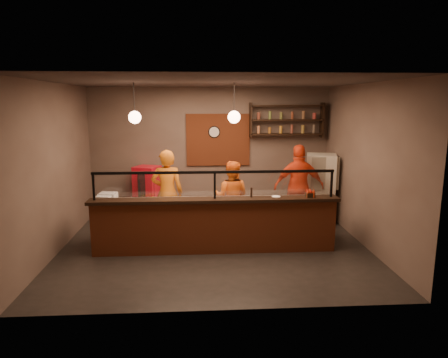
{
  "coord_description": "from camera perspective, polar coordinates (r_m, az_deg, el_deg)",
  "views": [
    {
      "loc": [
        -0.29,
        -7.57,
        2.83
      ],
      "look_at": [
        0.21,
        0.3,
        1.31
      ],
      "focal_mm": 32.0,
      "sensor_mm": 36.0,
      "label": 1
    }
  ],
  "objects": [
    {
      "name": "cook_right",
      "position": [
        9.16,
        10.66,
        -1.12
      ],
      "size": [
        1.14,
        0.53,
        1.91
      ],
      "primitive_type": "imported",
      "rotation": [
        0.0,
        0.0,
        3.08
      ],
      "color": "red",
      "rests_on": "floor"
    },
    {
      "name": "ceiling",
      "position": [
        7.59,
        -1.49,
        13.68
      ],
      "size": [
        6.0,
        6.0,
        0.0
      ],
      "primitive_type": "plane",
      "rotation": [
        3.14,
        0.0,
        0.0
      ],
      "color": "#3C322E",
      "rests_on": "wall_back"
    },
    {
      "name": "cook_mid",
      "position": [
        8.74,
        1.06,
        -2.58
      ],
      "size": [
        0.92,
        0.81,
        1.59
      ],
      "primitive_type": "imported",
      "rotation": [
        0.0,
        0.0,
        2.83
      ],
      "color": "orange",
      "rests_on": "floor"
    },
    {
      "name": "wall_shelving",
      "position": [
        10.14,
        8.93,
        8.34
      ],
      "size": [
        1.84,
        0.28,
        0.85
      ],
      "color": "black",
      "rests_on": "wall_back"
    },
    {
      "name": "wall_back",
      "position": [
        10.15,
        -1.98,
        3.93
      ],
      "size": [
        6.0,
        0.0,
        6.0
      ],
      "primitive_type": "plane",
      "rotation": [
        1.57,
        0.0,
        0.0
      ],
      "color": "#69584D",
      "rests_on": "floor"
    },
    {
      "name": "wall_front",
      "position": [
        5.23,
        -0.37,
        -2.72
      ],
      "size": [
        6.0,
        0.0,
        6.0
      ],
      "primitive_type": "plane",
      "rotation": [
        -1.57,
        0.0,
        0.0
      ],
      "color": "#69584D",
      "rests_on": "floor"
    },
    {
      "name": "service_counter",
      "position": [
        7.64,
        -1.3,
        -6.86
      ],
      "size": [
        4.6,
        0.25,
        1.0
      ],
      "primitive_type": "cube",
      "color": "brown",
      "rests_on": "floor"
    },
    {
      "name": "prep_tub_a",
      "position": [
        8.28,
        -16.54,
        -2.55
      ],
      "size": [
        0.29,
        0.23,
        0.14
      ],
      "primitive_type": "cube",
      "rotation": [
        0.0,
        0.0,
        0.05
      ],
      "color": "silver",
      "rests_on": "worktop"
    },
    {
      "name": "red_cooler",
      "position": [
        10.05,
        -10.85,
        -1.86
      ],
      "size": [
        0.71,
        0.68,
        1.29
      ],
      "primitive_type": "cube",
      "rotation": [
        0.0,
        0.0,
        -0.4
      ],
      "color": "red",
      "rests_on": "floor"
    },
    {
      "name": "small_plate",
      "position": [
        7.67,
        7.44,
        -2.5
      ],
      "size": [
        0.17,
        0.17,
        0.01
      ],
      "primitive_type": "cylinder",
      "rotation": [
        0.0,
        0.0,
        -0.06
      ],
      "color": "white",
      "rests_on": "counter_ledge"
    },
    {
      "name": "sneeze_guard",
      "position": [
        7.42,
        -1.33,
        -0.45
      ],
      "size": [
        4.5,
        0.05,
        0.52
      ],
      "color": "white",
      "rests_on": "counter_ledge"
    },
    {
      "name": "condiment_caddy",
      "position": [
        7.75,
        12.21,
        -2.23
      ],
      "size": [
        0.17,
        0.14,
        0.09
      ],
      "primitive_type": "cube",
      "rotation": [
        0.0,
        0.0,
        0.1
      ],
      "color": "black",
      "rests_on": "counter_ledge"
    },
    {
      "name": "worktop_cabinet",
      "position": [
        8.14,
        -1.45,
        -6.29
      ],
      "size": [
        4.6,
        0.75,
        0.85
      ],
      "primitive_type": "cube",
      "color": "gray",
      "rests_on": "floor"
    },
    {
      "name": "pendant_right",
      "position": [
        7.81,
        1.45,
        8.85
      ],
      "size": [
        0.24,
        0.24,
        0.77
      ],
      "color": "black",
      "rests_on": "ceiling"
    },
    {
      "name": "fridge",
      "position": [
        9.81,
        13.59,
        -1.27
      ],
      "size": [
        0.83,
        0.8,
        1.63
      ],
      "primitive_type": "cube",
      "rotation": [
        0.0,
        0.0,
        -0.28
      ],
      "color": "beige",
      "rests_on": "floor"
    },
    {
      "name": "rolling_pin",
      "position": [
        8.09,
        -11.45,
        -2.88
      ],
      "size": [
        0.39,
        0.23,
        0.07
      ],
      "primitive_type": "cylinder",
      "rotation": [
        0.0,
        1.57,
        0.42
      ],
      "color": "yellow",
      "rests_on": "worktop"
    },
    {
      "name": "pendant_left",
      "position": [
        7.87,
        -12.63,
        8.61
      ],
      "size": [
        0.24,
        0.24,
        0.77
      ],
      "color": "black",
      "rests_on": "ceiling"
    },
    {
      "name": "counter_ledge",
      "position": [
        7.5,
        -1.32,
        -3.0
      ],
      "size": [
        4.7,
        0.37,
        0.06
      ],
      "primitive_type": "cube",
      "color": "black",
      "rests_on": "service_counter"
    },
    {
      "name": "cook_left",
      "position": [
        8.62,
        -8.1,
        -1.96
      ],
      "size": [
        0.69,
        0.46,
        1.86
      ],
      "primitive_type": "imported",
      "rotation": [
        0.0,
        0.0,
        3.12
      ],
      "color": "#C46512",
      "rests_on": "floor"
    },
    {
      "name": "worktop",
      "position": [
        8.02,
        -1.46,
        -3.22
      ],
      "size": [
        4.6,
        0.75,
        0.05
      ],
      "primitive_type": "cube",
      "color": "silver",
      "rests_on": "worktop_cabinet"
    },
    {
      "name": "prep_tub_c",
      "position": [
        8.13,
        -16.78,
        -2.8
      ],
      "size": [
        0.32,
        0.28,
        0.14
      ],
      "primitive_type": "cube",
      "rotation": [
        0.0,
        0.0,
        -0.2
      ],
      "color": "white",
      "rests_on": "worktop"
    },
    {
      "name": "wall_left",
      "position": [
        8.14,
        -23.05,
        1.32
      ],
      "size": [
        0.0,
        5.0,
        5.0
      ],
      "primitive_type": "plane",
      "rotation": [
        1.57,
        0.0,
        1.57
      ],
      "color": "#69584D",
      "rests_on": "floor"
    },
    {
      "name": "pizza_dough",
      "position": [
        8.08,
        4.21,
        -2.91
      ],
      "size": [
        0.62,
        0.62,
        0.01
      ],
      "primitive_type": "cylinder",
      "rotation": [
        0.0,
        0.0,
        -0.36
      ],
      "color": "beige",
      "rests_on": "worktop"
    },
    {
      "name": "floor",
      "position": [
        8.09,
        -1.38,
        -9.59
      ],
      "size": [
        6.0,
        6.0,
        0.0
      ],
      "primitive_type": "plane",
      "color": "black",
      "rests_on": "ground"
    },
    {
      "name": "pepper_mill",
      "position": [
        7.58,
        3.94,
        -1.92
      ],
      "size": [
        0.04,
        0.04,
        0.19
      ],
      "primitive_type": "cylinder",
      "rotation": [
        0.0,
        0.0,
        0.05
      ],
      "color": "black",
      "rests_on": "counter_ledge"
    },
    {
      "name": "wall_clock",
      "position": [
        10.07,
        -1.42,
        6.73
      ],
      "size": [
        0.3,
        0.04,
        0.3
      ],
      "primitive_type": "cylinder",
      "rotation": [
        1.57,
        0.0,
        0.0
      ],
      "color": "black",
      "rests_on": "wall_back"
    },
    {
      "name": "brick_patch",
      "position": [
        10.1,
        -0.84,
        5.61
      ],
      "size": [
        1.6,
        0.04,
        1.3
      ],
      "primitive_type": "cube",
      "color": "brown",
      "rests_on": "wall_back"
    },
    {
      "name": "wall_right",
      "position": [
        8.35,
        19.63,
        1.78
      ],
      "size": [
        0.0,
        5.0,
        5.0
      ],
      "primitive_type": "plane",
      "rotation": [
        1.57,
        0.0,
        -1.57
      ],
      "color": "#69584D",
      "rests_on": "floor"
    },
    {
      "name": "prep_tub_b",
      "position": [
        8.27,
        -16.23,
        -2.46
      ],
      "size": [
        0.36,
        0.3,
        0.16
      ],
      "primitive_type": "cube",
      "rotation": [
        0.0,
        0.0,
        -0.13
      ],
      "color": "silver",
      "rests_on": "worktop"
    }
  ]
}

